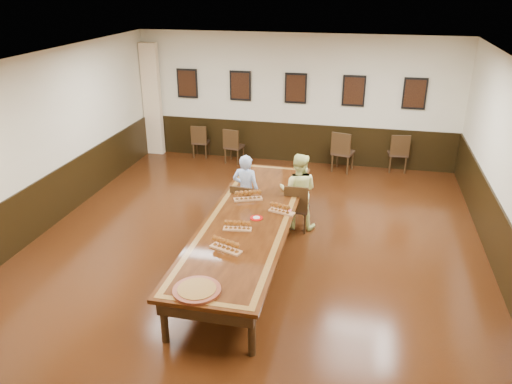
% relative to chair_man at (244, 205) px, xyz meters
% --- Properties ---
extents(floor, '(8.00, 10.00, 0.02)m').
position_rel_chair_man_xyz_m(floor, '(0.36, -1.11, -0.45)').
color(floor, black).
rests_on(floor, ground).
extents(ceiling, '(8.00, 10.00, 0.02)m').
position_rel_chair_man_xyz_m(ceiling, '(0.36, -1.11, 2.77)').
color(ceiling, white).
rests_on(ceiling, floor).
extents(wall_back, '(8.00, 0.02, 3.20)m').
position_rel_chair_man_xyz_m(wall_back, '(0.36, 3.90, 1.16)').
color(wall_back, beige).
rests_on(wall_back, floor).
extents(wall_left, '(0.02, 10.00, 3.20)m').
position_rel_chair_man_xyz_m(wall_left, '(-3.65, -1.11, 1.16)').
color(wall_left, beige).
rests_on(wall_left, floor).
extents(chair_man, '(0.46, 0.49, 0.88)m').
position_rel_chair_man_xyz_m(chair_man, '(0.00, 0.00, 0.00)').
color(chair_man, '#322216').
rests_on(chair_man, floor).
extents(chair_woman, '(0.44, 0.48, 0.94)m').
position_rel_chair_man_xyz_m(chair_woman, '(0.98, 0.11, 0.03)').
color(chair_woman, '#322216').
rests_on(chair_woman, floor).
extents(spare_chair_a, '(0.43, 0.47, 0.88)m').
position_rel_chair_man_xyz_m(spare_chair_a, '(-2.09, 3.70, -0.00)').
color(spare_chair_a, '#322216').
rests_on(spare_chair_a, floor).
extents(spare_chair_b, '(0.50, 0.53, 0.91)m').
position_rel_chair_man_xyz_m(spare_chair_b, '(-1.12, 3.46, 0.01)').
color(spare_chair_b, '#322216').
rests_on(spare_chair_b, floor).
extents(spare_chair_c, '(0.59, 0.62, 1.02)m').
position_rel_chair_man_xyz_m(spare_chair_c, '(1.63, 3.44, 0.07)').
color(spare_chair_c, '#322216').
rests_on(spare_chair_c, floor).
extents(spare_chair_d, '(0.51, 0.55, 0.96)m').
position_rel_chair_man_xyz_m(spare_chair_d, '(2.93, 3.74, 0.04)').
color(spare_chair_d, '#322216').
rests_on(spare_chair_d, floor).
extents(person_man, '(0.55, 0.39, 1.41)m').
position_rel_chair_man_xyz_m(person_man, '(0.01, 0.09, 0.26)').
color(person_man, '#5483D4').
rests_on(person_man, floor).
extents(person_woman, '(0.73, 0.57, 1.47)m').
position_rel_chair_man_xyz_m(person_woman, '(0.98, 0.21, 0.29)').
color(person_woman, '#EEF79A').
rests_on(person_woman, floor).
extents(pink_phone, '(0.07, 0.14, 0.01)m').
position_rel_chair_man_xyz_m(pink_phone, '(0.96, -0.73, 0.31)').
color(pink_phone, '#D44660').
rests_on(pink_phone, conference_table).
extents(curtain, '(0.45, 0.18, 2.90)m').
position_rel_chair_man_xyz_m(curtain, '(-3.39, 3.71, 1.01)').
color(curtain, beige).
rests_on(curtain, floor).
extents(wainscoting, '(8.00, 10.00, 1.00)m').
position_rel_chair_man_xyz_m(wainscoting, '(0.36, -1.11, 0.06)').
color(wainscoting, black).
rests_on(wainscoting, floor).
extents(conference_table, '(1.40, 5.00, 0.76)m').
position_rel_chair_man_xyz_m(conference_table, '(0.36, -1.11, 0.17)').
color(conference_table, black).
rests_on(conference_table, floor).
extents(posters, '(6.14, 0.04, 0.74)m').
position_rel_chair_man_xyz_m(posters, '(0.36, 3.83, 1.46)').
color(posters, black).
rests_on(posters, wall_back).
extents(flight_a, '(0.53, 0.33, 0.19)m').
position_rel_chair_man_xyz_m(flight_a, '(0.18, -0.42, 0.40)').
color(flight_a, '#A37044').
rests_on(flight_a, conference_table).
extents(flight_b, '(0.47, 0.26, 0.17)m').
position_rel_chair_man_xyz_m(flight_b, '(0.84, -0.81, 0.39)').
color(flight_b, '#A37044').
rests_on(flight_b, conference_table).
extents(flight_c, '(0.46, 0.19, 0.17)m').
position_rel_chair_man_xyz_m(flight_c, '(0.28, -1.57, 0.39)').
color(flight_c, '#A37044').
rests_on(flight_c, conference_table).
extents(flight_d, '(0.52, 0.32, 0.19)m').
position_rel_chair_man_xyz_m(flight_d, '(0.28, -2.22, 0.39)').
color(flight_d, '#A37044').
rests_on(flight_d, conference_table).
extents(red_plate_grp, '(0.21, 0.21, 0.03)m').
position_rel_chair_man_xyz_m(red_plate_grp, '(0.49, -1.12, 0.32)').
color(red_plate_grp, '#B30E0B').
rests_on(red_plate_grp, conference_table).
extents(carved_platter, '(0.67, 0.67, 0.05)m').
position_rel_chair_man_xyz_m(carved_platter, '(0.20, -3.30, 0.33)').
color(carved_platter, '#591F11').
rests_on(carved_platter, conference_table).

